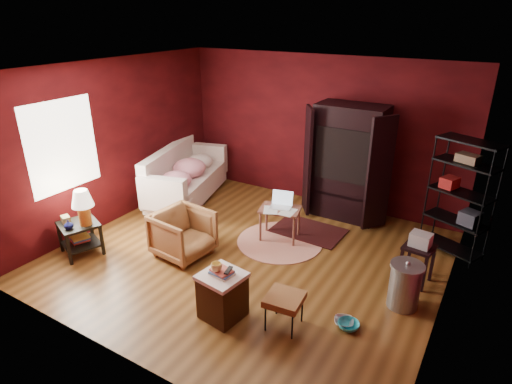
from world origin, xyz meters
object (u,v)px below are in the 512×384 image
(hamper, at_px, (222,295))
(laptop_desk, at_px, (280,211))
(side_table, at_px, (81,216))
(wire_shelving, at_px, (462,194))
(armchair, at_px, (183,232))
(sofa, at_px, (187,180))
(tv_armoire, at_px, (348,161))

(hamper, height_order, laptop_desk, laptop_desk)
(side_table, height_order, laptop_desk, side_table)
(wire_shelving, bearing_deg, side_table, -125.97)
(armchair, bearing_deg, sofa, 43.55)
(hamper, bearing_deg, wire_shelving, 54.57)
(side_table, distance_m, tv_armoire, 4.49)
(hamper, distance_m, laptop_desk, 2.14)
(laptop_desk, relative_size, tv_armoire, 0.39)
(armchair, distance_m, hamper, 1.61)
(side_table, xyz_separation_m, laptop_desk, (2.35, 1.98, -0.15))
(sofa, relative_size, wire_shelving, 1.17)
(sofa, xyz_separation_m, laptop_desk, (2.34, -0.47, 0.07))
(sofa, relative_size, armchair, 2.69)
(hamper, relative_size, tv_armoire, 0.34)
(armchair, xyz_separation_m, hamper, (1.35, -0.88, -0.08))
(sofa, height_order, laptop_desk, sofa)
(laptop_desk, bearing_deg, side_table, -153.44)
(armchair, distance_m, laptop_desk, 1.60)
(sofa, xyz_separation_m, wire_shelving, (4.85, 0.50, 0.59))
(tv_armoire, bearing_deg, armchair, -121.63)
(sofa, height_order, armchair, sofa)
(side_table, bearing_deg, armchair, 29.66)
(sofa, distance_m, laptop_desk, 2.38)
(laptop_desk, bearing_deg, tv_armoire, 52.94)
(armchair, height_order, side_table, side_table)
(side_table, distance_m, laptop_desk, 3.08)
(armchair, relative_size, tv_armoire, 0.39)
(armchair, distance_m, tv_armoire, 3.13)
(side_table, relative_size, tv_armoire, 0.53)
(sofa, height_order, wire_shelving, wire_shelving)
(sofa, bearing_deg, armchair, -160.87)
(wire_shelving, bearing_deg, hamper, -102.64)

